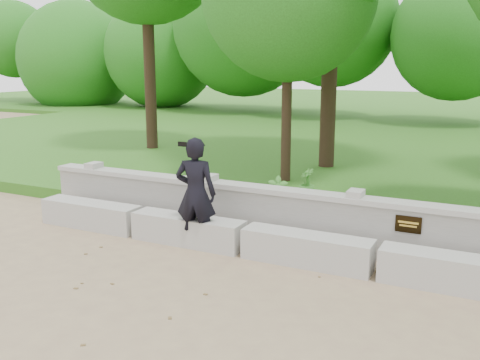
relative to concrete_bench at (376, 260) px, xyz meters
The scene contains 7 objects.
ground 1.91m from the concrete_bench, 90.00° to the right, with size 80.00×80.00×0.00m, color #937E5A.
lawn 12.10m from the concrete_bench, 90.00° to the left, with size 40.00×22.00×0.25m, color #2C5915.
concrete_bench is the anchor object (origin of this frame).
parapet_wall 0.74m from the concrete_bench, 89.99° to the left, with size 12.50×0.35×0.90m.
man_main 2.86m from the concrete_bench, behind, with size 0.72×0.65×1.75m.
shrub_a 2.49m from the concrete_bench, 145.34° to the left, with size 0.36×0.24×0.68m, color #3A7929.
shrub_d 3.50m from the concrete_bench, 125.15° to the left, with size 0.31×0.28×0.56m, color #3A7929.
Camera 1 is at (1.38, -5.04, 2.85)m, focal length 40.00 mm.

